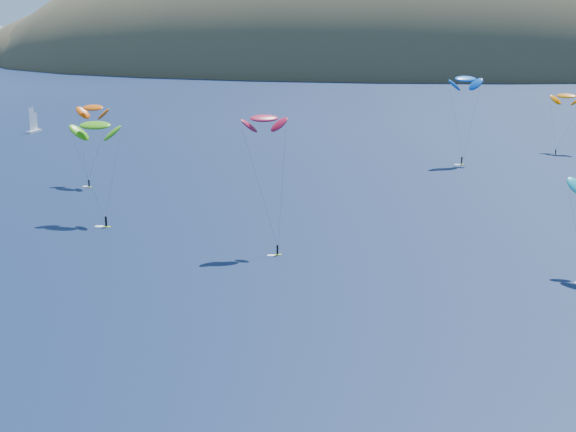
% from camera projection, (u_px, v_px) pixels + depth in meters
% --- Properties ---
extents(island, '(730.00, 300.00, 210.00)m').
position_uv_depth(island, '(415.00, 80.00, 587.88)').
color(island, '#3D3526').
rests_on(island, ground).
extents(sailboat, '(7.80, 6.69, 9.49)m').
position_uv_depth(sailboat, '(34.00, 130.00, 266.78)').
color(sailboat, white).
rests_on(sailboat, ground).
extents(kitesurfer_1, '(9.72, 10.91, 19.98)m').
position_uv_depth(kitesurfer_1, '(93.00, 108.00, 187.58)').
color(kitesurfer_1, '#D5FF1C').
rests_on(kitesurfer_1, ground).
extents(kitesurfer_3, '(9.92, 10.86, 20.83)m').
position_uv_depth(kitesurfer_3, '(95.00, 126.00, 155.19)').
color(kitesurfer_3, '#D5FF1C').
rests_on(kitesurfer_3, ground).
extents(kitesurfer_4, '(11.11, 10.89, 24.82)m').
position_uv_depth(kitesurfer_4, '(466.00, 79.00, 211.87)').
color(kitesurfer_4, '#D5FF1C').
rests_on(kitesurfer_4, ground).
extents(kitesurfer_9, '(8.46, 10.55, 24.16)m').
position_uv_depth(kitesurfer_9, '(264.00, 119.00, 135.63)').
color(kitesurfer_9, '#D5FF1C').
rests_on(kitesurfer_9, ground).
extents(kitesurfer_11, '(9.51, 12.71, 18.18)m').
position_uv_depth(kitesurfer_11, '(566.00, 96.00, 229.50)').
color(kitesurfer_11, '#D5FF1C').
rests_on(kitesurfer_11, ground).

